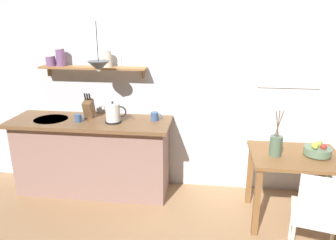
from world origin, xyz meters
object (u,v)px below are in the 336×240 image
twig_vase (276,146)px  coffee_mug_by_sink (78,118)px  dining_table (294,167)px  knife_block (89,108)px  electric_kettle (113,113)px  coffee_mug_spare (155,116)px  fruit_bowl (318,150)px  pendant_lamp (99,66)px  dining_chair_near (319,214)px

twig_vase → coffee_mug_by_sink: size_ratio=3.96×
dining_table → knife_block: size_ratio=2.90×
knife_block → electric_kettle: bearing=-21.8°
knife_block → coffee_mug_spare: knife_block is taller
coffee_mug_by_sink → fruit_bowl: bearing=-5.1°
electric_kettle → coffee_mug_spare: 0.46m
electric_kettle → pendant_lamp: size_ratio=0.53×
electric_kettle → dining_table: bearing=-8.0°
electric_kettle → coffee_mug_spare: bearing=16.0°
fruit_bowl → twig_vase: 0.41m
dining_table → fruit_bowl: fruit_bowl is taller
coffee_mug_by_sink → electric_kettle: bearing=4.3°
electric_kettle → dining_chair_near: bearing=-24.5°
fruit_bowl → coffee_mug_by_sink: (-2.49, 0.22, 0.16)m
dining_table → pendant_lamp: 2.22m
electric_kettle → pendant_lamp: (-0.11, -0.06, 0.52)m
dining_chair_near → coffee_mug_by_sink: size_ratio=7.56×
fruit_bowl → electric_kettle: size_ratio=0.95×
dining_table → coffee_mug_spare: 1.55m
fruit_bowl → coffee_mug_by_sink: size_ratio=2.22×
dining_chair_near → coffee_mug_spare: size_ratio=6.78×
fruit_bowl → twig_vase: size_ratio=0.56×
dining_table → dining_chair_near: bearing=-84.5°
fruit_bowl → knife_block: knife_block is taller
dining_chair_near → pendant_lamp: 2.46m
knife_block → coffee_mug_by_sink: 0.19m
dining_chair_near → knife_block: knife_block is taller
fruit_bowl → electric_kettle: 2.12m
fruit_bowl → pendant_lamp: bearing=174.9°
twig_vase → knife_block: bearing=167.9°
electric_kettle → pendant_lamp: pendant_lamp is taller
dining_chair_near → electric_kettle: size_ratio=3.24×
fruit_bowl → coffee_mug_spare: (-1.65, 0.38, 0.16)m
fruit_bowl → twig_vase: bearing=-173.1°
knife_block → coffee_mug_by_sink: (-0.07, -0.16, -0.07)m
coffee_mug_spare → coffee_mug_by_sink: bearing=-169.4°
pendant_lamp → fruit_bowl: bearing=-5.1°
knife_block → coffee_mug_spare: bearing=-0.2°
dining_chair_near → electric_kettle: 2.21m
dining_chair_near → electric_kettle: bearing=155.5°
dining_chair_near → knife_block: (-2.28, 1.02, 0.53)m
dining_chair_near → electric_kettle: (-1.96, 0.89, 0.52)m
dining_table → twig_vase: twig_vase is taller
electric_kettle → pendant_lamp: bearing=-153.0°
coffee_mug_spare → knife_block: bearing=179.8°
coffee_mug_by_sink → knife_block: bearing=66.9°
knife_block → dining_chair_near: bearing=-24.1°
coffee_mug_by_sink → coffee_mug_spare: coffee_mug_spare is taller
dining_chair_near → coffee_mug_by_sink: bearing=159.9°
twig_vase → coffee_mug_spare: twig_vase is taller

